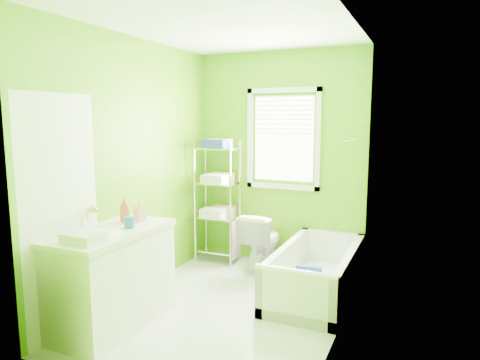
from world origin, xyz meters
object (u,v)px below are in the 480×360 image
at_px(vanity, 112,275).
at_px(bathtub, 316,279).
at_px(toilet, 261,241).
at_px(wire_shelf_unit, 219,188).

bearing_deg(vanity, bathtub, 43.20).
bearing_deg(toilet, wire_shelf_unit, -6.54).
bearing_deg(vanity, wire_shelf_unit, 87.78).
distance_m(bathtub, toilet, 0.93).
bearing_deg(toilet, vanity, 69.68).
bearing_deg(wire_shelf_unit, toilet, -6.37).
relative_size(bathtub, vanity, 1.39).
relative_size(bathtub, toilet, 2.26).
xyz_separation_m(bathtub, toilet, (-0.78, 0.47, 0.19)).
distance_m(toilet, vanity, 1.96).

